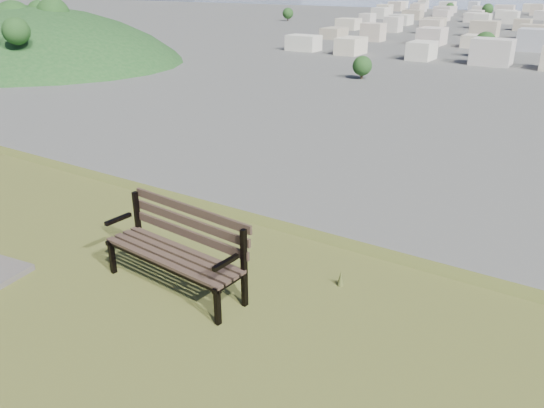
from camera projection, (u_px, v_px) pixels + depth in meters
The scene contains 2 objects.
park_bench at pixel (179, 244), 5.75m from camera, with size 1.77×0.70×0.90m.
green_wooded_hill at pixel (23, 59), 198.63m from camera, with size 150.01×120.01×75.00m.
Camera 1 is at (4.50, -1.52, 28.17)m, focal length 35.00 mm.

